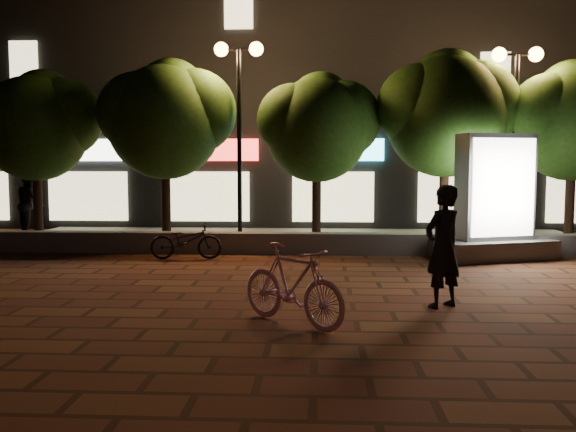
# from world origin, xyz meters

# --- Properties ---
(ground) EXTENTS (80.00, 80.00, 0.00)m
(ground) POSITION_xyz_m (0.00, 0.00, 0.00)
(ground) COLOR brown
(ground) RESTS_ON ground
(retaining_wall) EXTENTS (16.00, 0.45, 0.50)m
(retaining_wall) POSITION_xyz_m (0.00, 4.00, 0.25)
(retaining_wall) COLOR gray
(retaining_wall) RESTS_ON ground
(sidewalk) EXTENTS (16.00, 5.00, 0.08)m
(sidewalk) POSITION_xyz_m (0.00, 6.50, 0.04)
(sidewalk) COLOR gray
(sidewalk) RESTS_ON ground
(building_block) EXTENTS (28.00, 8.12, 11.30)m
(building_block) POSITION_xyz_m (-0.01, 12.99, 5.00)
(building_block) COLOR black
(building_block) RESTS_ON ground
(tree_far_left) EXTENTS (3.36, 2.80, 4.63)m
(tree_far_left) POSITION_xyz_m (-6.95, 5.46, 3.29)
(tree_far_left) COLOR black
(tree_far_left) RESTS_ON sidewalk
(tree_left) EXTENTS (3.60, 3.00, 4.89)m
(tree_left) POSITION_xyz_m (-3.45, 5.46, 3.44)
(tree_left) COLOR black
(tree_left) RESTS_ON sidewalk
(tree_mid) EXTENTS (3.24, 2.70, 4.50)m
(tree_mid) POSITION_xyz_m (0.55, 5.46, 3.22)
(tree_mid) COLOR black
(tree_mid) RESTS_ON sidewalk
(tree_right) EXTENTS (3.72, 3.10, 5.07)m
(tree_right) POSITION_xyz_m (3.86, 5.46, 3.57)
(tree_right) COLOR black
(tree_right) RESTS_ON sidewalk
(tree_far_right) EXTENTS (3.48, 2.90, 4.76)m
(tree_far_right) POSITION_xyz_m (7.05, 5.46, 3.37)
(tree_far_right) COLOR black
(tree_far_right) RESTS_ON sidewalk
(street_lamp_left) EXTENTS (1.26, 0.36, 5.18)m
(street_lamp_left) POSITION_xyz_m (-1.50, 5.20, 4.03)
(street_lamp_left) COLOR black
(street_lamp_left) RESTS_ON sidewalk
(street_lamp_right) EXTENTS (1.26, 0.36, 4.98)m
(street_lamp_right) POSITION_xyz_m (5.50, 5.20, 3.89)
(street_lamp_right) COLOR black
(street_lamp_right) RESTS_ON sidewalk
(ad_kiosk) EXTENTS (2.91, 2.10, 2.84)m
(ad_kiosk) POSITION_xyz_m (4.57, 3.50, 1.14)
(ad_kiosk) COLOR gray
(ad_kiosk) RESTS_ON ground
(scooter_pink) EXTENTS (1.71, 1.58, 1.09)m
(scooter_pink) POSITION_xyz_m (0.24, -2.47, 0.55)
(scooter_pink) COLOR #E99EBF
(scooter_pink) RESTS_ON ground
(rider) EXTENTS (0.81, 0.76, 1.86)m
(rider) POSITION_xyz_m (2.45, -1.35, 0.93)
(rider) COLOR black
(rider) RESTS_ON ground
(scooter_parked) EXTENTS (1.66, 0.72, 0.85)m
(scooter_parked) POSITION_xyz_m (-2.44, 3.00, 0.42)
(scooter_parked) COLOR black
(scooter_parked) RESTS_ON ground
(pedestrian) EXTENTS (1.10, 1.18, 1.93)m
(pedestrian) POSITION_xyz_m (-7.50, 5.98, 1.05)
(pedestrian) COLOR black
(pedestrian) RESTS_ON sidewalk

